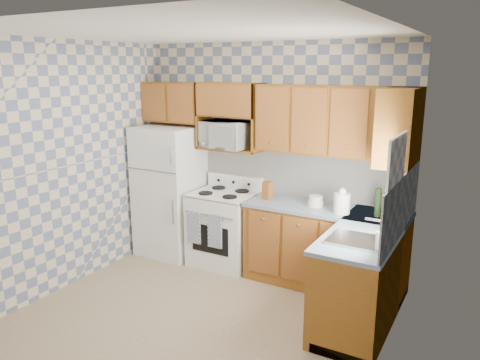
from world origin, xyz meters
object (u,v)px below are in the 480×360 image
(refrigerator, at_px, (170,191))
(microwave, at_px, (227,135))
(stove_body, at_px, (224,229))
(electric_kettle, at_px, (342,203))

(refrigerator, distance_m, microwave, 1.11)
(stove_body, bearing_deg, electric_kettle, -3.86)
(microwave, bearing_deg, stove_body, -70.65)
(refrigerator, xyz_separation_m, stove_body, (0.80, 0.03, -0.39))
(refrigerator, xyz_separation_m, electric_kettle, (2.31, -0.08, 0.19))
(stove_body, bearing_deg, microwave, 102.65)
(microwave, distance_m, electric_kettle, 1.65)
(refrigerator, bearing_deg, stove_body, 1.78)
(refrigerator, relative_size, electric_kettle, 7.91)
(stove_body, distance_m, microwave, 1.17)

